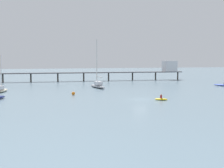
{
  "coord_description": "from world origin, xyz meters",
  "views": [
    {
      "loc": [
        -21.57,
        -52.22,
        7.34
      ],
      "look_at": [
        0.0,
        17.65,
        1.5
      ],
      "focal_mm": 49.21,
      "sensor_mm": 36.0,
      "label": 1
    }
  ],
  "objects": [
    {
      "name": "pier",
      "position": [
        15.96,
        49.48,
        3.85
      ],
      "size": [
        71.83,
        7.77,
        6.87
      ],
      "color": "#4C4C51",
      "rests_on": "ground_plane"
    },
    {
      "name": "ground_plane",
      "position": [
        0.0,
        0.0,
        0.0
      ],
      "size": [
        400.0,
        400.0,
        0.0
      ],
      "primitive_type": "plane",
      "color": "slate"
    },
    {
      "name": "dinghy_yellow",
      "position": [
        3.16,
        -2.23,
        0.22
      ],
      "size": [
        2.53,
        2.24,
        1.14
      ],
      "color": "yellow",
      "rests_on": "ground_plane"
    },
    {
      "name": "sailboat_gray",
      "position": [
        -1.64,
        25.09,
        0.77
      ],
      "size": [
        2.84,
        9.22,
        12.66
      ],
      "color": "gray",
      "rests_on": "ground_plane"
    },
    {
      "name": "sailboat_cream",
      "position": [
        -25.27,
        20.51,
        0.62
      ],
      "size": [
        3.78,
        6.83,
        8.4
      ],
      "color": "beige",
      "rests_on": "ground_plane"
    },
    {
      "name": "mooring_buoy_inner",
      "position": [
        -10.64,
        10.33,
        0.35
      ],
      "size": [
        0.7,
        0.7,
        0.7
      ],
      "primitive_type": "sphere",
      "color": "orange",
      "rests_on": "ground_plane"
    }
  ]
}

